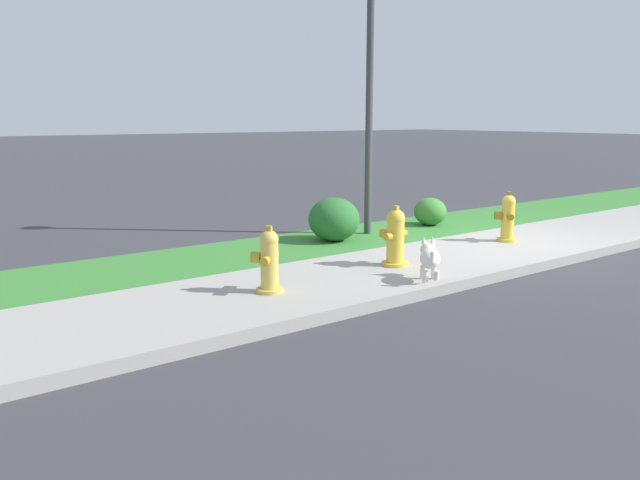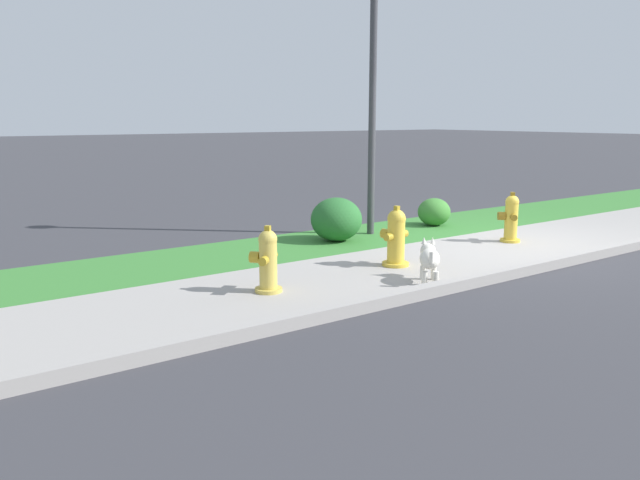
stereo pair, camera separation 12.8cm
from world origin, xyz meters
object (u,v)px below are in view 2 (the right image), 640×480
at_px(street_lamp, 373,44).
at_px(shrub_bush_far_verge, 434,212).
at_px(small_white_dog, 429,258).
at_px(fire_hydrant_by_grass_verge, 268,261).
at_px(fire_hydrant_near_corner, 396,238).
at_px(fire_hydrant_across_street, 511,218).
at_px(shrub_bush_mid_verge, 336,219).

xyz_separation_m(street_lamp, shrub_bush_far_verge, (1.36, -0.04, -2.62)).
bearing_deg(small_white_dog, shrub_bush_far_verge, -5.93).
height_order(fire_hydrant_by_grass_verge, small_white_dog, fire_hydrant_by_grass_verge).
distance_m(fire_hydrant_near_corner, shrub_bush_far_verge, 3.08).
distance_m(fire_hydrant_across_street, shrub_bush_mid_verge, 2.53).
xyz_separation_m(fire_hydrant_across_street, street_lamp, (-1.22, 1.70, 2.50)).
bearing_deg(fire_hydrant_across_street, shrub_bush_mid_verge, 91.50).
bearing_deg(fire_hydrant_near_corner, shrub_bush_far_verge, 24.84).
height_order(fire_hydrant_near_corner, fire_hydrant_across_street, fire_hydrant_near_corner).
xyz_separation_m(fire_hydrant_by_grass_verge, fire_hydrant_near_corner, (1.87, 0.10, 0.02)).
xyz_separation_m(small_white_dog, shrub_bush_mid_verge, (0.57, 2.46, 0.05)).
height_order(fire_hydrant_near_corner, street_lamp, street_lamp).
bearing_deg(shrub_bush_mid_verge, fire_hydrant_by_grass_verge, -141.35).
distance_m(fire_hydrant_by_grass_verge, small_white_dog, 1.80).
relative_size(fire_hydrant_by_grass_verge, small_white_dog, 1.43).
bearing_deg(shrub_bush_far_verge, street_lamp, 178.39).
bearing_deg(fire_hydrant_across_street, shrub_bush_far_verge, 34.80).
relative_size(fire_hydrant_by_grass_verge, street_lamp, 0.17).
bearing_deg(fire_hydrant_across_street, small_white_dog, 148.82).
relative_size(fire_hydrant_across_street, small_white_dog, 1.49).
bearing_deg(street_lamp, shrub_bush_mid_verge, -169.85).
bearing_deg(fire_hydrant_by_grass_verge, street_lamp, -7.18).
relative_size(fire_hydrant_across_street, street_lamp, 0.17).
xyz_separation_m(fire_hydrant_by_grass_verge, fire_hydrant_across_street, (4.24, 0.23, 0.02)).
distance_m(fire_hydrant_by_grass_verge, street_lamp, 4.38).
relative_size(fire_hydrant_near_corner, street_lamp, 0.17).
bearing_deg(fire_hydrant_near_corner, small_white_dog, -115.40).
height_order(fire_hydrant_by_grass_verge, fire_hydrant_across_street, fire_hydrant_across_street).
relative_size(fire_hydrant_near_corner, shrub_bush_mid_verge, 0.99).
relative_size(fire_hydrant_near_corner, shrub_bush_far_verge, 1.37).
relative_size(small_white_dog, shrub_bush_mid_verge, 0.65).
bearing_deg(fire_hydrant_near_corner, fire_hydrant_across_street, -7.56).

